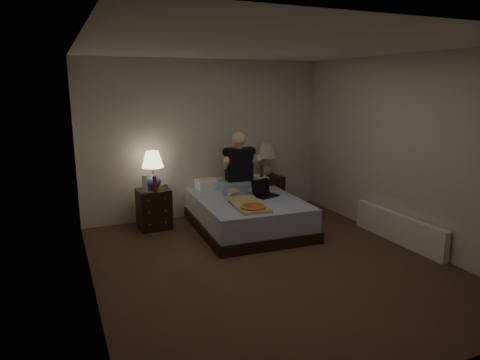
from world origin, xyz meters
name	(u,v)px	position (x,y,z in m)	size (l,w,h in m)	color
floor	(270,264)	(0.00, 0.00, 0.00)	(4.00, 4.50, 0.00)	brown
ceiling	(273,47)	(0.00, 0.00, 2.50)	(4.00, 4.50, 0.00)	white
wall_back	(206,139)	(0.00, 2.25, 1.25)	(4.00, 2.50, 0.00)	silver
wall_front	(428,216)	(0.00, -2.25, 1.25)	(4.00, 2.50, 0.00)	silver
wall_left	(86,176)	(-2.00, 0.00, 1.25)	(4.50, 2.50, 0.00)	silver
wall_right	(406,151)	(2.00, 0.00, 1.25)	(4.50, 2.50, 0.00)	silver
bed	(247,213)	(0.29, 1.31, 0.24)	(1.42, 1.89, 0.47)	#5269A5
nightstand_left	(154,209)	(-0.98, 1.87, 0.30)	(0.46, 0.41, 0.59)	black
nightstand_right	(267,193)	(1.00, 2.04, 0.30)	(0.46, 0.41, 0.59)	black
lamp_left	(153,170)	(-0.95, 1.95, 0.87)	(0.32, 0.32, 0.56)	navy
lamp_right	(266,160)	(0.98, 2.05, 0.87)	(0.32, 0.32, 0.56)	gray
water_bottle	(145,184)	(-1.11, 1.77, 0.72)	(0.07, 0.07, 0.25)	silver
soda_can	(167,187)	(-0.81, 1.73, 0.64)	(0.07, 0.07, 0.10)	silver
beer_bottle_left	(155,184)	(-0.97, 1.75, 0.71)	(0.06, 0.06, 0.23)	#60260D
beer_bottle_right	(262,172)	(0.83, 1.91, 0.71)	(0.06, 0.06, 0.23)	#5F360D
person	(240,162)	(0.35, 1.71, 0.94)	(0.66, 0.52, 0.93)	black
laptop	(266,189)	(0.58, 1.26, 0.59)	(0.34, 0.28, 0.24)	black
pizza_box	(253,207)	(0.10, 0.68, 0.51)	(0.40, 0.76, 0.08)	tan
radiator	(398,228)	(1.93, -0.05, 0.20)	(0.10, 1.60, 0.40)	white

